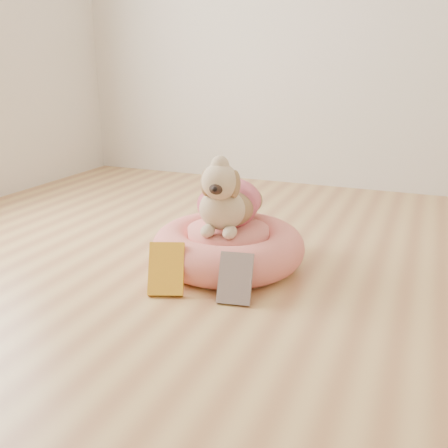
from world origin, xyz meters
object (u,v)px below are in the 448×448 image
at_px(dog, 227,189).
at_px(book_white, 235,278).
at_px(book_yellow, 166,269).
at_px(pet_bed, 228,247).

height_order(dog, book_white, dog).
relative_size(dog, book_yellow, 2.24).
height_order(pet_bed, dog, dog).
bearing_deg(pet_bed, dog, 127.23).
relative_size(pet_bed, dog, 1.45).
distance_m(pet_bed, dog, 0.27).
height_order(book_yellow, book_white, book_yellow).
distance_m(book_yellow, book_white, 0.29).
bearing_deg(dog, book_yellow, -115.45).
xyz_separation_m(pet_bed, book_yellow, (-0.12, -0.36, 0.01)).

